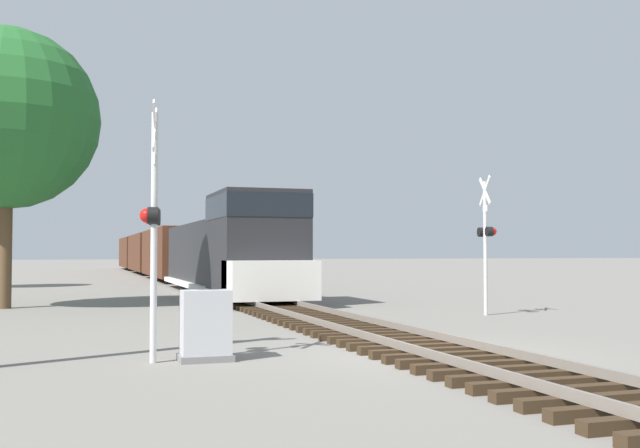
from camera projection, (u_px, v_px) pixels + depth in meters
name	position (u px, v px, depth m)	size (l,w,h in m)	color
ground_plane	(428.00, 354.00, 14.36)	(400.00, 400.00, 0.00)	slate
rail_track_bed	(428.00, 347.00, 14.36)	(2.60, 160.00, 0.31)	#382819
freight_train	(164.00, 253.00, 57.53)	(3.15, 69.78, 4.21)	#232326
crossing_signal_near	(152.00, 219.00, 13.34)	(0.45, 1.01, 4.63)	silver
crossing_signal_far	(486.00, 236.00, 23.40)	(0.46, 1.02, 4.35)	silver
relay_cabinet	(206.00, 326.00, 13.50)	(0.96, 0.66, 1.28)	slate
tree_far_right	(7.00, 119.00, 26.31)	(6.40, 6.40, 9.88)	brown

